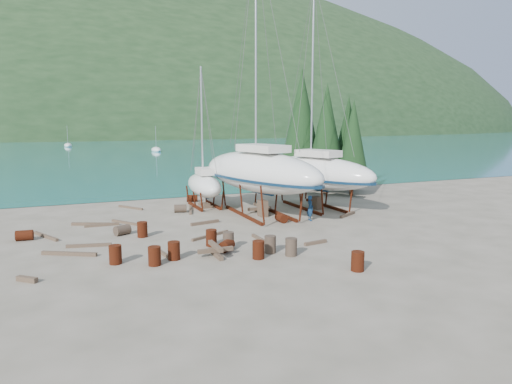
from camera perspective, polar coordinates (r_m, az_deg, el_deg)
name	(u,v)px	position (r m, az deg, el deg)	size (l,w,h in m)	color
ground	(249,236)	(26.55, -0.84, -5.49)	(600.00, 600.00, 0.00)	#615A4C
bay_water	(76,132)	(339.03, -21.62, 6.97)	(700.00, 700.00, 0.00)	teal
far_hill	(75,132)	(344.02, -21.65, 6.98)	(800.00, 360.00, 110.00)	#1B3219
far_house_center	(34,131)	(214.10, -26.05, 6.84)	(6.60, 5.60, 5.60)	beige
far_house_right	(154,130)	(217.52, -12.69, 7.52)	(6.60, 5.60, 5.60)	beige
cypress_near_right	(327,130)	(42.17, 8.81, 7.61)	(3.60, 3.60, 10.00)	black
cypress_mid_right	(353,141)	(41.36, 12.03, 6.30)	(3.06, 3.06, 8.50)	black
cypress_back_left	(301,121)	(43.14, 5.70, 8.85)	(4.14, 4.14, 11.50)	black
cypress_far_right	(348,136)	(44.66, 11.40, 6.85)	(3.24, 3.24, 9.00)	black
moored_boat_mid	(156,150)	(105.86, -12.37, 5.16)	(2.00, 5.00, 6.05)	white
moored_boat_far	(68,145)	(133.98, -22.44, 5.41)	(2.00, 5.00, 6.05)	white
large_sailboat_near	(259,171)	(32.00, 0.42, 2.61)	(6.46, 12.79, 19.35)	white
large_sailboat_far	(314,172)	(35.00, 7.29, 2.47)	(6.88, 11.05, 16.87)	white
small_sailboat_shore	(204,185)	(35.41, -6.50, 0.94)	(2.45, 6.77, 10.67)	white
worker	(310,208)	(30.66, 6.80, -2.00)	(0.62, 0.41, 1.70)	navy
drum_0	(174,251)	(22.29, -10.22, -7.23)	(0.58, 0.58, 0.88)	#571A0E
drum_2	(24,235)	(28.53, -26.96, -4.85)	(0.58, 0.58, 0.88)	#571A0E
drum_3	(258,250)	(22.09, 0.30, -7.23)	(0.58, 0.58, 0.88)	#571A0E
drum_4	(192,198)	(38.10, -7.99, -0.79)	(0.58, 0.58, 0.88)	#571A0E
drum_5	(270,244)	(23.05, 1.79, -6.56)	(0.58, 0.58, 0.88)	#2D2823
drum_6	(281,218)	(30.08, 3.19, -3.25)	(0.58, 0.58, 0.88)	#571A0E
drum_7	(358,261)	(20.83, 12.59, -8.44)	(0.58, 0.58, 0.88)	#571A0E
drum_8	(142,230)	(26.96, -14.02, -4.57)	(0.58, 0.58, 0.88)	#571A0E
drum_9	(180,208)	(33.73, -9.43, -2.05)	(0.58, 0.58, 0.88)	#2D2823
drum_10	(155,256)	(21.60, -12.57, -7.82)	(0.58, 0.58, 0.88)	#571A0E
drum_12	(227,246)	(23.44, -3.71, -6.70)	(0.58, 0.58, 0.88)	#571A0E
drum_13	(115,255)	(22.29, -17.17, -7.48)	(0.58, 0.58, 0.88)	#571A0E
drum_14	(211,238)	(24.44, -5.60, -5.72)	(0.58, 0.58, 0.88)	#571A0E
drum_15	(122,230)	(27.80, -16.37, -4.58)	(0.58, 0.58, 0.88)	#2D2823
drum_16	(228,240)	(23.83, -3.47, -6.06)	(0.58, 0.58, 0.88)	#2D2823
drum_17	(291,247)	(22.63, 4.42, -6.87)	(0.58, 0.58, 0.88)	#2D2823
timber_1	(348,215)	(32.68, 11.37, -2.79)	(0.19, 2.10, 0.19)	brown
timber_2	(91,224)	(30.98, -19.96, -3.78)	(0.19, 2.45, 0.19)	brown
timber_3	(161,253)	(23.43, -11.73, -7.42)	(0.15, 2.69, 0.15)	brown
timber_4	(102,225)	(30.52, -18.70, -3.92)	(0.17, 2.12, 0.17)	brown
timber_5	(262,240)	(25.27, 0.73, -6.03)	(0.16, 2.49, 0.16)	brown
timber_6	(205,205)	(35.84, -6.34, -1.67)	(0.19, 1.88, 0.19)	brown
timber_7	(316,243)	(24.94, 7.45, -6.29)	(0.17, 1.45, 0.17)	brown
timber_8	(205,223)	(29.71, -6.39, -3.82)	(0.19, 2.03, 0.19)	brown
timber_9	(131,208)	(36.08, -15.41, -1.89)	(0.15, 2.54, 0.15)	brown
timber_10	(190,210)	(34.29, -8.20, -2.20)	(0.16, 3.04, 0.16)	brown
timber_11	(210,235)	(26.42, -5.72, -5.43)	(0.15, 2.81, 0.15)	brown
timber_12	(89,245)	(25.76, -20.16, -6.28)	(0.17, 2.30, 0.17)	brown
timber_13	(27,279)	(21.31, -26.71, -9.72)	(0.22, 0.97, 0.22)	brown
timber_14	(69,254)	(24.49, -22.32, -7.15)	(0.18, 2.84, 0.18)	brown
timber_15	(129,223)	(30.60, -15.63, -3.77)	(0.15, 3.12, 0.15)	brown
timber_17	(46,236)	(28.73, -24.79, -5.04)	(0.16, 2.73, 0.16)	brown
timber_pile_fore	(216,250)	(22.64, -5.08, -7.24)	(1.80, 1.80, 0.60)	brown
timber_pile_aft	(259,209)	(33.18, 0.43, -2.09)	(1.80, 1.80, 0.60)	brown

